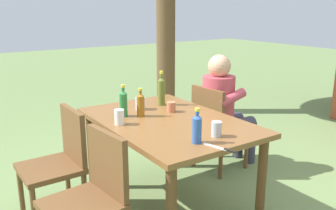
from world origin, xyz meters
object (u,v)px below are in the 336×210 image
table_knife (221,148)px  bottle_olive (161,90)px  cup_glass (140,103)px  cup_white (119,117)px  chair_far_left (215,124)px  cup_terracotta (171,107)px  dining_table (168,131)px  bottle_amber (141,104)px  chair_near_left (60,159)px  bottle_blue (197,128)px  bottle_green (123,103)px  person_in_white_shirt (224,106)px  chair_near_right (92,193)px  cup_steel (217,129)px

table_knife → bottle_olive: bearing=166.5°
cup_glass → cup_white: (0.28, -0.34, 0.00)m
chair_far_left → cup_terracotta: bearing=-76.9°
dining_table → bottle_amber: bottle_amber is taller
dining_table → cup_glass: size_ratio=13.30×
chair_near_left → bottle_blue: (0.86, 0.66, 0.37)m
chair_near_left → cup_white: cup_white is taller
cup_terracotta → bottle_green: bearing=-105.0°
chair_far_left → person_in_white_shirt: 0.20m
bottle_olive → cup_terracotta: 0.26m
chair_far_left → chair_near_left: (-0.01, -1.57, 0.00)m
bottle_blue → cup_terracotta: 0.76m
bottle_olive → cup_glass: size_ratio=2.90×
chair_near_right → bottle_blue: bottle_blue is taller
bottle_blue → cup_white: size_ratio=2.03×
bottle_blue → bottle_amber: bottle_blue is taller
cup_terracotta → table_knife: 0.90m
bottle_amber → table_knife: size_ratio=0.99×
person_in_white_shirt → chair_far_left: bearing=-86.5°
bottle_olive → cup_glass: bottle_olive is taller
cup_glass → person_in_white_shirt: bearing=86.5°
chair_far_left → bottle_olive: size_ratio=2.77×
chair_far_left → table_knife: (1.02, -0.85, 0.27)m
dining_table → person_in_white_shirt: (-0.32, 0.89, -0.00)m
cup_terracotta → table_knife: (0.88, -0.21, -0.04)m
bottle_green → bottle_olive: bearing=106.0°
chair_far_left → bottle_blue: bearing=-47.1°
cup_steel → table_knife: cup_steel is taller
cup_white → cup_steel: 0.75m
dining_table → chair_far_left: chair_far_left is taller
cup_white → chair_near_left: bearing=-118.5°
bottle_green → bottle_amber: size_ratio=1.12×
bottle_green → cup_white: 0.22m
bottle_amber → bottle_olive: bearing=121.6°
bottle_olive → cup_glass: (0.02, -0.24, -0.08)m
cup_steel → table_knife: size_ratio=0.45×
cup_white → cup_glass: bearing=129.1°
cup_glass → cup_terracotta: 0.28m
chair_far_left → chair_near_right: (0.63, -1.57, 0.00)m
dining_table → cup_glass: (-0.38, -0.03, 0.15)m
bottle_blue → bottle_green: bottle_green is taller
bottle_olive → bottle_blue: (0.94, -0.33, -0.03)m
cup_glass → cup_white: size_ratio=0.93×
chair_far_left → cup_terracotta: (0.15, -0.64, 0.31)m
bottle_olive → cup_white: bearing=-62.4°
person_in_white_shirt → bottle_green: (0.05, -1.14, 0.21)m
chair_near_left → cup_white: 0.57m
chair_far_left → chair_near_left: bearing=-90.3°
chair_near_left → bottle_amber: 0.76m
cup_steel → chair_near_right: bearing=-103.1°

